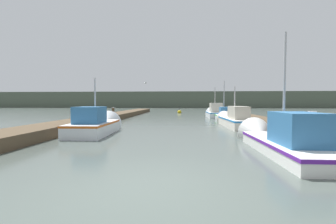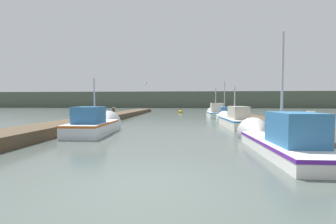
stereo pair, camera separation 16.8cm
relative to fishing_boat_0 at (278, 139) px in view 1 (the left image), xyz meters
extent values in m
plane|color=#47514C|center=(-4.21, -3.76, -0.41)|extent=(200.00, 200.00, 0.00)
cube|color=#4C3D2B|center=(-10.71, 12.24, -0.14)|extent=(2.23, 40.00, 0.53)
cube|color=#4C3D2B|center=(2.28, 12.24, -0.14)|extent=(2.23, 40.00, 0.53)
cube|color=#4C5647|center=(-4.21, 64.36, 1.99)|extent=(120.00, 16.00, 4.79)
cube|color=silver|center=(0.01, -0.75, -0.18)|extent=(1.67, 4.85, 0.45)
cube|color=#581E91|center=(0.01, -0.75, -0.01)|extent=(1.70, 4.88, 0.10)
cone|color=silver|center=(-0.02, 2.23, -0.18)|extent=(1.56, 1.13, 1.56)
cube|color=#2D6699|center=(0.01, -1.35, 0.54)|extent=(1.19, 1.75, 0.98)
cylinder|color=#B2B2B7|center=(0.00, -0.39, 1.89)|extent=(0.08, 0.08, 3.69)
cube|color=silver|center=(-8.28, 3.26, -0.07)|extent=(1.91, 3.96, 0.67)
cube|color=#C4571A|center=(-8.28, 3.26, 0.20)|extent=(1.94, 3.99, 0.10)
cone|color=silver|center=(-8.36, 5.61, -0.07)|extent=(1.72, 0.84, 1.69)
cube|color=#2D6699|center=(-8.26, 2.78, 0.68)|extent=(1.34, 1.56, 0.84)
cylinder|color=#B2B2B7|center=(-8.29, 3.56, 1.46)|extent=(0.08, 0.08, 2.39)
cube|color=silver|center=(0.18, 7.45, -0.10)|extent=(1.63, 4.91, 0.62)
cube|color=#2676C1|center=(0.18, 7.45, 0.15)|extent=(1.67, 4.94, 0.10)
cone|color=silver|center=(0.06, 10.41, -0.10)|extent=(1.41, 1.12, 1.37)
cube|color=#B2AD9E|center=(0.20, 6.84, 0.63)|extent=(1.05, 2.04, 0.84)
cylinder|color=#B2B2B7|center=(0.16, 7.81, 1.33)|extent=(0.08, 0.08, 2.23)
cube|color=silver|center=(0.35, 12.84, -0.15)|extent=(1.62, 5.22, 0.50)
cube|color=green|center=(0.35, 12.84, 0.04)|extent=(1.65, 5.25, 0.10)
cone|color=silver|center=(0.53, 16.01, -0.15)|extent=(1.33, 1.25, 1.27)
cube|color=#2D6699|center=(0.32, 12.20, 0.49)|extent=(1.01, 1.68, 0.79)
cylinder|color=#B2B2B7|center=(0.37, 13.23, 1.72)|extent=(0.08, 0.08, 3.24)
cube|color=silver|center=(0.11, 17.08, -0.09)|extent=(1.73, 3.98, 0.62)
cube|color=#397FC0|center=(0.11, 17.08, 0.16)|extent=(1.76, 4.01, 0.10)
cone|color=silver|center=(0.08, 19.51, -0.09)|extent=(1.61, 0.93, 1.60)
cube|color=#B2AD9E|center=(0.11, 16.58, 0.73)|extent=(1.26, 1.48, 1.02)
cylinder|color=#B2B2B7|center=(0.10, 17.38, 1.60)|extent=(0.08, 0.08, 2.77)
cylinder|color=#473523|center=(1.12, -0.07, 0.29)|extent=(0.25, 0.25, 1.38)
cylinder|color=silver|center=(1.12, -0.07, 1.00)|extent=(0.28, 0.28, 0.04)
cylinder|color=#473523|center=(1.02, 9.34, 0.26)|extent=(0.31, 0.31, 1.32)
cylinder|color=silver|center=(1.02, 9.34, 0.94)|extent=(0.35, 0.35, 0.04)
cylinder|color=#473523|center=(-9.75, 11.28, 0.21)|extent=(0.24, 0.24, 1.22)
cylinder|color=silver|center=(-9.75, 11.28, 0.84)|extent=(0.27, 0.27, 0.04)
sphere|color=gold|center=(-4.08, 26.66, -0.24)|extent=(0.61, 0.61, 0.61)
cylinder|color=black|center=(-4.08, 26.66, 0.32)|extent=(0.06, 0.06, 0.50)
ellipsoid|color=white|center=(-7.12, 13.02, 3.16)|extent=(0.31, 0.24, 0.12)
cube|color=gray|center=(-7.07, 12.89, 3.18)|extent=(0.22, 0.30, 0.07)
cube|color=gray|center=(-7.18, 13.15, 3.18)|extent=(0.22, 0.30, 0.07)
camera|label=1|loc=(-3.47, -8.40, 1.35)|focal=24.00mm
camera|label=2|loc=(-3.30, -8.39, 1.35)|focal=24.00mm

